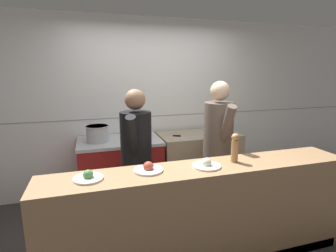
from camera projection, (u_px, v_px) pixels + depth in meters
name	position (u px, v px, depth m)	size (l,w,h in m)	color
ground_plane	(188.00, 245.00, 2.83)	(14.00, 14.00, 0.00)	#383333
wall_back_tiled	(152.00, 106.00, 4.03)	(8.00, 0.06, 2.60)	white
oven_range	(121.00, 171.00, 3.67)	(1.11, 0.71, 0.92)	maroon
prep_counter	(198.00, 163.00, 4.01)	(1.19, 0.65, 0.92)	gray
pass_counter	(203.00, 215.00, 2.51)	(2.94, 0.45, 0.98)	#93704C
stock_pot	(97.00, 133.00, 3.45)	(0.30, 0.30, 0.22)	#B7BABF
sauce_pot	(140.00, 131.00, 3.62)	(0.30, 0.30, 0.19)	#B7BABF
mixing_bowl_steel	(212.00, 129.00, 4.03)	(0.21, 0.21, 0.07)	#B7BABF
chefs_knife	(183.00, 136.00, 3.74)	(0.35, 0.16, 0.02)	#B7BABF
plated_dish_main	(88.00, 177.00, 2.13)	(0.24, 0.24, 0.08)	white
plated_dish_appetiser	(148.00, 169.00, 2.30)	(0.26, 0.26, 0.09)	white
plated_dish_dessert	(207.00, 165.00, 2.40)	(0.26, 0.26, 0.09)	white
pepper_mill	(235.00, 147.00, 2.50)	(0.07, 0.07, 0.28)	#AD7A47
chef_head_cook	(136.00, 156.00, 2.87)	(0.43, 0.72, 1.66)	black
chef_sous	(218.00, 145.00, 3.18)	(0.37, 0.75, 1.73)	black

